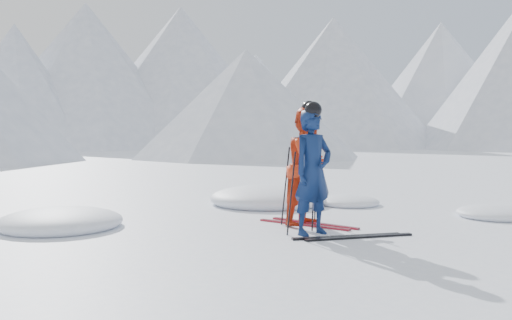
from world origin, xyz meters
TOP-DOWN VIEW (x-y plane):
  - ground at (0.00, 0.00)m, footprint 160.00×160.00m
  - mountain_range at (5.71, 35.31)m, footprint 106.15×62.94m
  - skier_blue at (-1.63, -0.48)m, footprint 0.70×0.47m
  - skier_red at (-1.11, 0.17)m, footprint 1.11×0.96m
  - pole_blue_left at (-1.93, -0.33)m, footprint 0.13×0.09m
  - pole_blue_right at (-1.38, -0.23)m, footprint 0.13×0.07m
  - pole_red_left at (-1.41, 0.42)m, footprint 0.13×0.10m
  - pole_red_right at (-0.81, 0.32)m, footprint 0.13×0.09m
  - ski_worn_left at (-1.23, 0.17)m, footprint 0.59×1.65m
  - ski_worn_right at (-0.99, 0.17)m, footprint 0.47×1.68m
  - ski_loose_a at (-1.39, -0.97)m, footprint 1.60×0.74m
  - ski_loose_b at (-1.29, -1.12)m, footprint 1.62×0.69m
  - snow_lumps at (-0.97, 2.12)m, footprint 8.36×5.86m

SIDE VIEW (x-z plane):
  - ground at x=0.00m, z-range 0.00..0.00m
  - snow_lumps at x=-0.97m, z-range -0.28..0.28m
  - ski_worn_left at x=-1.23m, z-range 0.00..0.03m
  - ski_worn_right at x=-0.99m, z-range 0.00..0.03m
  - ski_loose_a at x=-1.39m, z-range 0.00..0.03m
  - ski_loose_b at x=-1.29m, z-range 0.00..0.03m
  - pole_blue_left at x=-1.93m, z-range 0.00..1.27m
  - pole_blue_right at x=-1.38m, z-range 0.00..1.27m
  - pole_red_right at x=-0.81m, z-range 0.00..1.31m
  - pole_red_left at x=-1.41m, z-range 0.00..1.31m
  - skier_blue at x=-1.63m, z-range 0.00..1.90m
  - skier_red at x=-1.11m, z-range 0.00..1.96m
  - mountain_range at x=5.71m, z-range -1.04..14.49m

